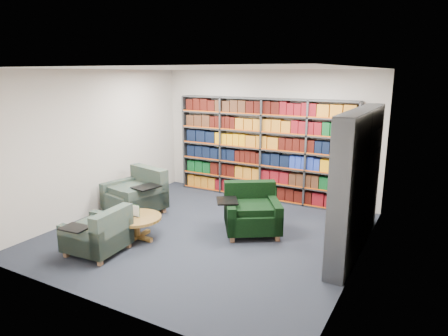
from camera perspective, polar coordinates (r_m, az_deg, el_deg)
The scene contains 7 objects.
room_shell at distance 6.65m, azimuth -2.51°, elevation 1.88°, with size 5.02×5.02×2.82m.
bookshelf_back at distance 8.75m, azimuth 5.54°, elevation 2.63°, with size 4.00×0.28×2.20m.
bookshelf_right at distance 6.45m, azimuth 18.53°, elevation -1.93°, with size 0.28×2.50×2.20m.
chair_teal_left at distance 8.16m, azimuth -12.10°, elevation -3.80°, with size 1.24×1.14×0.88m.
chair_green_right at distance 7.07m, azimuth 3.90°, elevation -6.37°, with size 1.27×1.27×0.84m.
chair_teal_front at distance 6.51m, azimuth -17.19°, elevation -9.17°, with size 0.86×0.99×0.73m.
coffee_table at distance 6.88m, azimuth -12.40°, elevation -7.43°, with size 0.84×0.84×0.59m.
Camera 1 is at (3.40, -5.55, 2.73)m, focal length 32.00 mm.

